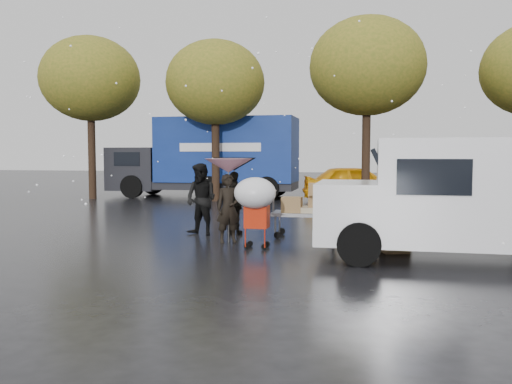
% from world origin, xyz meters
% --- Properties ---
extents(ground, '(90.00, 90.00, 0.00)m').
position_xyz_m(ground, '(0.00, 0.00, 0.00)').
color(ground, black).
rests_on(ground, ground).
extents(person_pink, '(0.65, 0.58, 1.50)m').
position_xyz_m(person_pink, '(-0.33, 0.09, 0.75)').
color(person_pink, black).
rests_on(person_pink, ground).
extents(person_middle, '(1.01, 0.91, 1.71)m').
position_xyz_m(person_middle, '(-1.25, 1.03, 0.85)').
color(person_middle, black).
rests_on(person_middle, ground).
extents(person_black, '(0.93, 0.49, 1.52)m').
position_xyz_m(person_black, '(-0.48, 1.18, 0.76)').
color(person_black, black).
rests_on(person_black, ground).
extents(umbrella_pink, '(1.04, 1.04, 1.83)m').
position_xyz_m(umbrella_pink, '(-0.33, 0.09, 1.68)').
color(umbrella_pink, '#4C4C4C').
rests_on(umbrella_pink, ground).
extents(umbrella_black, '(1.05, 1.05, 1.84)m').
position_xyz_m(umbrella_black, '(-0.48, 1.18, 1.69)').
color(umbrella_black, '#4C4C4C').
rests_on(umbrella_black, ground).
extents(vendor_cart, '(1.52, 0.80, 1.27)m').
position_xyz_m(vendor_cart, '(1.30, 1.14, 0.73)').
color(vendor_cart, slate).
rests_on(vendor_cart, ground).
extents(shopping_cart, '(0.84, 0.84, 1.46)m').
position_xyz_m(shopping_cart, '(0.42, -0.64, 1.06)').
color(shopping_cart, '#B9210A').
rests_on(shopping_cart, ground).
extents(white_van, '(4.91, 2.18, 2.20)m').
position_xyz_m(white_van, '(4.32, -0.89, 1.16)').
color(white_van, white).
rests_on(white_van, ground).
extents(blue_truck, '(8.30, 2.60, 3.50)m').
position_xyz_m(blue_truck, '(-4.31, 11.80, 1.76)').
color(blue_truck, navy).
rests_on(blue_truck, ground).
extents(box_ground_near, '(0.59, 0.53, 0.44)m').
position_xyz_m(box_ground_near, '(3.16, -0.39, 0.22)').
color(box_ground_near, olive).
rests_on(box_ground_near, ground).
extents(box_ground_far, '(0.49, 0.40, 0.36)m').
position_xyz_m(box_ground_far, '(3.35, 0.83, 0.18)').
color(box_ground_far, olive).
rests_on(box_ground_far, ground).
extents(yellow_taxi, '(4.58, 2.58, 1.47)m').
position_xyz_m(yellow_taxi, '(2.15, 10.93, 0.74)').
color(yellow_taxi, '#FAAC0D').
rests_on(yellow_taxi, ground).
extents(tree_row, '(21.60, 4.40, 7.12)m').
position_xyz_m(tree_row, '(-0.47, 10.00, 5.02)').
color(tree_row, black).
rests_on(tree_row, ground).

